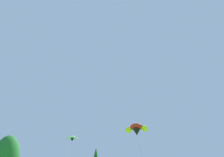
% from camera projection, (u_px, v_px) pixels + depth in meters
% --- Properties ---
extents(parafoil_kite_high_white, '(3.10, 15.03, 11.65)m').
position_uv_depth(parafoil_kite_high_white, '(72.00, 138.00, 39.80)').
color(parafoil_kite_high_white, white).
extents(parafoil_kite_mid_red_yellow, '(4.72, 9.93, 12.10)m').
position_uv_depth(parafoil_kite_mid_red_yellow, '(137.00, 129.00, 35.81)').
color(parafoil_kite_mid_red_yellow, red).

